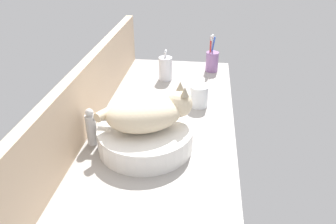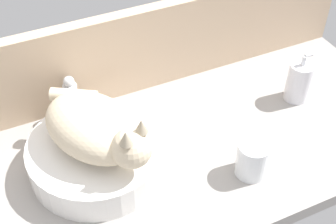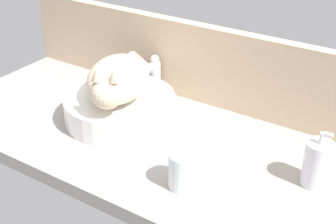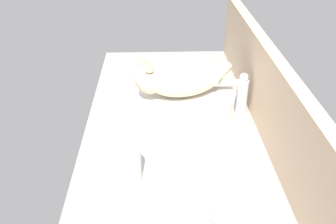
{
  "view_description": "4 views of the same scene",
  "coord_description": "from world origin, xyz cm",
  "px_view_note": "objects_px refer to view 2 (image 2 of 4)",
  "views": [
    {
      "loc": [
        -105.55,
        -16.08,
        65.6
      ],
      "look_at": [
        -5.64,
        -3.62,
        8.55
      ],
      "focal_mm": 35.0,
      "sensor_mm": 36.0,
      "label": 1
    },
    {
      "loc": [
        -30.9,
        -70.18,
        85.25
      ],
      "look_at": [
        2.35,
        1.86,
        11.39
      ],
      "focal_mm": 50.0,
      "sensor_mm": 36.0,
      "label": 2
    },
    {
      "loc": [
        60.71,
        -89.3,
        69.31
      ],
      "look_at": [
        1.11,
        3.02,
        7.2
      ],
      "focal_mm": 50.0,
      "sensor_mm": 36.0,
      "label": 3
    },
    {
      "loc": [
        89.15,
        -6.06,
        63.22
      ],
      "look_at": [
        1.87,
        -3.01,
        10.57
      ],
      "focal_mm": 40.0,
      "sensor_mm": 36.0,
      "label": 4
    }
  ],
  "objects_px": {
    "faucet": "(73,99)",
    "soap_dispenser": "(299,82)",
    "cat": "(97,129)",
    "sink_basin": "(97,155)",
    "water_glass": "(252,161)"
  },
  "relations": [
    {
      "from": "water_glass",
      "to": "faucet",
      "type": "bearing_deg",
      "value": 133.16
    },
    {
      "from": "faucet",
      "to": "water_glass",
      "type": "bearing_deg",
      "value": -46.84
    },
    {
      "from": "sink_basin",
      "to": "soap_dispenser",
      "type": "height_order",
      "value": "soap_dispenser"
    },
    {
      "from": "cat",
      "to": "soap_dispenser",
      "type": "distance_m",
      "value": 0.57
    },
    {
      "from": "cat",
      "to": "sink_basin",
      "type": "bearing_deg",
      "value": 117.83
    },
    {
      "from": "faucet",
      "to": "soap_dispenser",
      "type": "relative_size",
      "value": 0.93
    },
    {
      "from": "sink_basin",
      "to": "cat",
      "type": "xyz_separation_m",
      "value": [
        0.01,
        -0.01,
        0.1
      ]
    },
    {
      "from": "soap_dispenser",
      "to": "cat",
      "type": "bearing_deg",
      "value": -178.02
    },
    {
      "from": "cat",
      "to": "faucet",
      "type": "bearing_deg",
      "value": 92.79
    },
    {
      "from": "sink_basin",
      "to": "water_glass",
      "type": "distance_m",
      "value": 0.36
    },
    {
      "from": "faucet",
      "to": "sink_basin",
      "type": "bearing_deg",
      "value": -89.11
    },
    {
      "from": "cat",
      "to": "soap_dispenser",
      "type": "bearing_deg",
      "value": 1.98
    },
    {
      "from": "soap_dispenser",
      "to": "water_glass",
      "type": "height_order",
      "value": "soap_dispenser"
    },
    {
      "from": "cat",
      "to": "water_glass",
      "type": "relative_size",
      "value": 3.4
    },
    {
      "from": "faucet",
      "to": "water_glass",
      "type": "height_order",
      "value": "faucet"
    }
  ]
}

